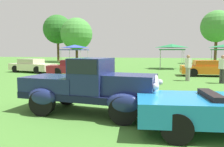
% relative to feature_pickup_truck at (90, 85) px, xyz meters
% --- Properties ---
extents(ground_plane, '(120.00, 120.00, 0.00)m').
position_rel_feature_pickup_truck_xyz_m(ground_plane, '(0.17, 0.55, -0.86)').
color(ground_plane, '#42752D').
extents(feature_pickup_truck, '(4.38, 2.14, 1.70)m').
position_rel_feature_pickup_truck_xyz_m(feature_pickup_truck, '(0.00, 0.00, 0.00)').
color(feature_pickup_truck, black).
rests_on(feature_pickup_truck, ground_plane).
extents(show_car_cream, '(4.59, 2.55, 1.22)m').
position_rel_feature_pickup_truck_xyz_m(show_car_cream, '(-9.49, 11.40, -0.26)').
color(show_car_cream, beige).
rests_on(show_car_cream, ground_plane).
extents(show_car_burgundy, '(4.66, 2.65, 1.22)m').
position_rel_feature_pickup_truck_xyz_m(show_car_burgundy, '(-4.71, 10.12, -0.26)').
color(show_car_burgundy, maroon).
rests_on(show_car_burgundy, ground_plane).
extents(show_car_orange, '(4.13, 1.87, 1.22)m').
position_rel_feature_pickup_truck_xyz_m(show_car_orange, '(5.51, 11.79, -0.26)').
color(show_car_orange, orange).
rests_on(show_car_orange, ground_plane).
extents(spectator_near_truck, '(0.41, 0.47, 1.69)m').
position_rel_feature_pickup_truck_xyz_m(spectator_near_truck, '(5.61, 7.83, 0.05)').
color(spectator_near_truck, '#383838').
rests_on(spectator_near_truck, ground_plane).
extents(spectator_between_cars, '(0.41, 0.47, 1.69)m').
position_rel_feature_pickup_truck_xyz_m(spectator_between_cars, '(3.73, 8.56, 0.05)').
color(spectator_between_cars, '#9E998E').
rests_on(spectator_between_cars, ground_plane).
extents(canopy_tent_left_field, '(2.73, 2.73, 2.71)m').
position_rel_feature_pickup_truck_xyz_m(canopy_tent_left_field, '(-8.34, 18.58, 1.56)').
color(canopy_tent_left_field, '#B7B7BC').
rests_on(canopy_tent_left_field, ground_plane).
extents(canopy_tent_center_field, '(2.65, 2.65, 2.71)m').
position_rel_feature_pickup_truck_xyz_m(canopy_tent_center_field, '(3.00, 18.57, 1.56)').
color(canopy_tent_center_field, '#B7B7BC').
rests_on(canopy_tent_center_field, ground_plane).
extents(treeline_far_left, '(5.45, 5.45, 8.82)m').
position_rel_feature_pickup_truck_xyz_m(treeline_far_left, '(-17.62, 32.48, 5.21)').
color(treeline_far_left, brown).
rests_on(treeline_far_left, ground_plane).
extents(treeline_mid_left, '(5.50, 5.50, 7.67)m').
position_rel_feature_pickup_truck_xyz_m(treeline_mid_left, '(-12.61, 29.57, 4.05)').
color(treeline_mid_left, '#47331E').
rests_on(treeline_mid_left, ground_plane).
extents(treeline_center, '(4.85, 4.85, 8.18)m').
position_rel_feature_pickup_truck_xyz_m(treeline_center, '(10.00, 30.71, 4.86)').
color(treeline_center, brown).
rests_on(treeline_center, ground_plane).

